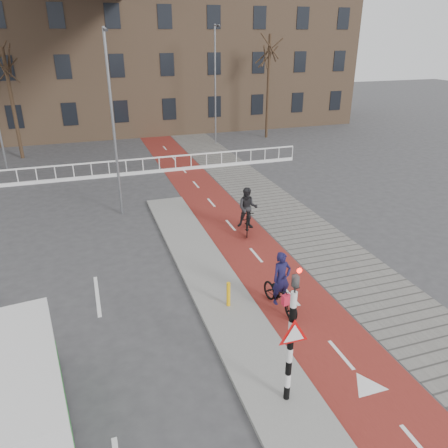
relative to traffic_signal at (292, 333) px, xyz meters
name	(u,v)px	position (x,y,z in m)	size (l,w,h in m)	color
ground	(274,343)	(0.60, 2.02, -1.99)	(120.00, 120.00, 0.00)	#38383A
bike_lane	(217,210)	(2.10, 12.02, -1.98)	(2.50, 60.00, 0.01)	maroon
sidewalk	(270,203)	(4.90, 12.02, -1.98)	(3.00, 60.00, 0.01)	slate
curb_island	(209,276)	(-0.10, 6.02, -1.93)	(1.80, 16.00, 0.12)	gray
traffic_signal	(292,333)	(0.00, 0.00, 0.00)	(0.80, 0.80, 3.68)	black
bollard	(228,294)	(-0.06, 4.00, -1.47)	(0.12, 0.12, 0.81)	#F0AE0D
cyclist_near	(281,291)	(1.45, 3.48, -1.33)	(0.90, 1.92, 1.93)	black
cyclist_far	(247,214)	(2.54, 9.12, -1.15)	(1.18, 1.92, 1.99)	black
van	(19,395)	(-5.67, 1.08, -1.01)	(2.24, 4.50, 1.86)	silver
railing	(74,175)	(-4.40, 19.02, -1.68)	(28.00, 0.10, 0.99)	silver
townhouse_row	(84,34)	(-2.40, 34.02, 5.82)	(46.00, 10.00, 15.90)	#7F6047
tree_mid	(13,105)	(-7.71, 25.35, 1.56)	(0.24, 0.24, 7.10)	black
tree_right	(268,88)	(10.75, 26.05, 1.92)	(0.22, 0.22, 7.82)	black
streetlight_near	(114,128)	(-2.34, 12.94, 2.07)	(0.12, 0.12, 8.13)	slate
streetlight_right	(215,87)	(6.18, 25.36, 2.24)	(0.12, 0.12, 8.46)	slate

